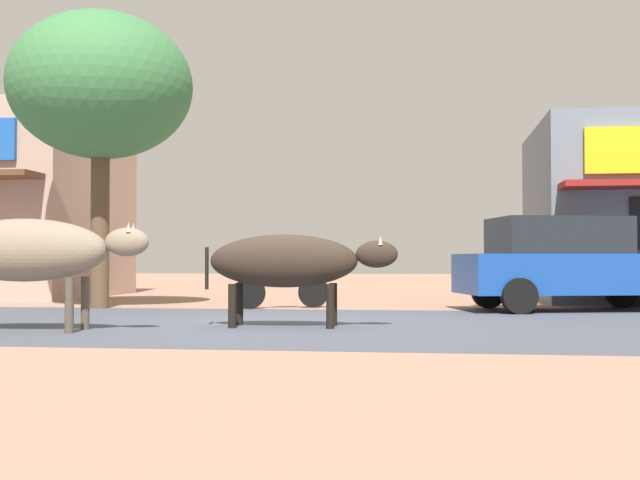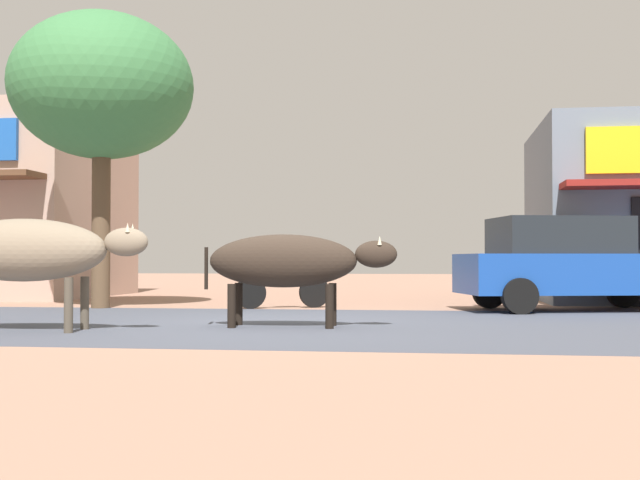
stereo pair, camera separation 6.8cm
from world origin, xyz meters
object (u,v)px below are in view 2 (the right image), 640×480
object	(u,v)px
parked_motorcycle	(284,283)
cow_far_dark	(288,262)
roadside_tree	(102,88)
parked_hatchback_car	(570,263)
cow_near_brown	(27,251)

from	to	relation	value
parked_motorcycle	cow_far_dark	distance (m)	4.23
parked_motorcycle	cow_far_dark	bearing A→B (deg)	-78.88
cow_far_dark	roadside_tree	bearing A→B (deg)	138.51
roadside_tree	parked_motorcycle	xyz separation A→B (m)	(3.40, 0.41, -3.66)
roadside_tree	cow_far_dark	xyz separation A→B (m)	(4.21, -3.73, -3.25)
parked_hatchback_car	cow_far_dark	distance (m)	5.95
roadside_tree	cow_near_brown	distance (m)	5.79
roadside_tree	parked_hatchback_car	bearing A→B (deg)	2.55
cow_far_dark	cow_near_brown	bearing A→B (deg)	-161.79
parked_hatchback_car	cow_near_brown	size ratio (longest dim) A/B	1.53
roadside_tree	cow_far_dark	world-z (taller)	roadside_tree
cow_near_brown	cow_far_dark	world-z (taller)	cow_near_brown
parked_hatchback_car	parked_motorcycle	size ratio (longest dim) A/B	2.56
roadside_tree	parked_motorcycle	distance (m)	5.01
parked_hatchback_car	cow_near_brown	world-z (taller)	parked_hatchback_car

